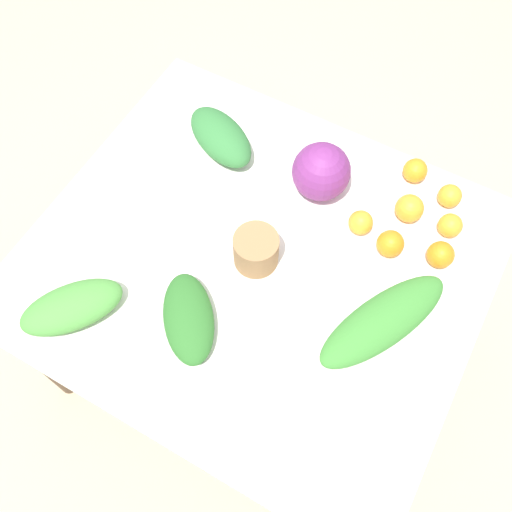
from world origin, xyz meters
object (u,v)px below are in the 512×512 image
cabbage_purple (321,172)px  greens_bunch_chard (189,318)px  orange_5 (390,244)px  greens_bunch_kale (383,321)px  orange_0 (409,208)px  paper_bag (256,252)px  orange_1 (415,171)px  orange_4 (440,255)px  greens_bunch_dandelion (221,137)px  orange_2 (450,225)px  orange_3 (361,222)px  orange_6 (450,196)px  greens_bunch_scallion (72,307)px

cabbage_purple → greens_bunch_chard: bearing=78.9°
greens_bunch_chard → orange_5: bearing=-129.1°
greens_bunch_kale → orange_0: (0.07, -0.34, 0.00)m
paper_bag → orange_1: size_ratio=1.72×
orange_0 → orange_4: 0.16m
greens_bunch_chard → greens_bunch_dandelion: 0.58m
orange_4 → orange_0: bearing=-36.4°
orange_2 → orange_3: 0.25m
paper_bag → orange_6: paper_bag is taller
greens_bunch_dandelion → orange_4: (-0.72, 0.05, -0.01)m
orange_1 → orange_6: orange_1 is taller
orange_4 → paper_bag: bearing=29.2°
greens_bunch_chard → greens_bunch_dandelion: bearing=-67.4°
orange_5 → orange_6: bearing=-110.8°
greens_bunch_chard → orange_2: bearing=-129.7°
greens_bunch_kale → orange_2: greens_bunch_kale is taller
orange_2 → greens_bunch_kale: bearing=81.7°
orange_5 → orange_3: bearing=-13.9°
greens_bunch_kale → orange_3: size_ratio=5.79×
greens_bunch_dandelion → orange_5: size_ratio=3.39×
greens_bunch_scallion → orange_0: orange_0 is taller
orange_3 → paper_bag: bearing=48.8°
greens_bunch_kale → orange_4: size_ratio=5.37×
greens_bunch_scallion → orange_3: (-0.54, -0.59, -0.00)m
orange_1 → orange_2: orange_1 is taller
greens_bunch_chard → cabbage_purple: bearing=-101.1°
orange_3 → orange_6: 0.28m
paper_bag → orange_2: (-0.42, -0.34, -0.02)m
paper_bag → greens_bunch_kale: 0.37m
cabbage_purple → paper_bag: cabbage_purple is taller
greens_bunch_scallion → orange_5: 0.86m
greens_bunch_scallion → orange_2: 1.04m
greens_bunch_kale → orange_1: size_ratio=5.59×
cabbage_purple → orange_3: size_ratio=2.42×
orange_3 → orange_0: bearing=-133.9°
paper_bag → orange_5: paper_bag is taller
greens_bunch_chard → greens_bunch_scallion: bearing=23.5°
orange_1 → orange_6: (-0.12, 0.03, -0.00)m
orange_4 → orange_6: (0.04, -0.19, -0.00)m
greens_bunch_scallion → orange_0: size_ratio=3.34×
orange_2 → orange_6: size_ratio=1.00×
orange_2 → orange_3: (0.22, 0.11, 0.00)m
orange_1 → cabbage_purple: bearing=36.9°
greens_bunch_kale → orange_1: (0.10, -0.48, -0.00)m
paper_bag → orange_1: (-0.27, -0.47, -0.02)m
orange_2 → orange_4: orange_4 is taller
orange_1 → orange_5: size_ratio=0.95×
orange_2 → orange_5: 0.18m
greens_bunch_scallion → orange_5: bearing=-138.5°
greens_bunch_dandelion → orange_6: greens_bunch_dandelion is taller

